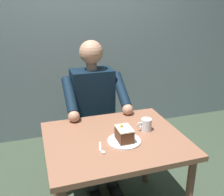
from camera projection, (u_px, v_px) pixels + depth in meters
cafe_rear_panel at (71, 8)px, 2.83m from camera, size 6.40×0.12×3.00m
dining_table at (115, 149)px, 1.79m from camera, size 0.93×0.77×0.70m
chair at (91, 121)px, 2.47m from camera, size 0.42×0.42×0.90m
seated_person at (95, 112)px, 2.26m from camera, size 0.53×0.58×1.27m
dessert_plate at (124, 141)px, 1.70m from camera, size 0.22×0.22×0.01m
cake_slice at (124, 134)px, 1.69m from camera, size 0.10×0.13×0.11m
coffee_cup at (146, 124)px, 1.84m from camera, size 0.11×0.08×0.09m
dessert_spoon at (102, 149)px, 1.61m from camera, size 0.04×0.14×0.01m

